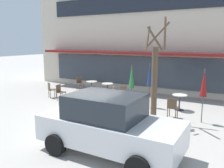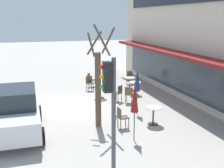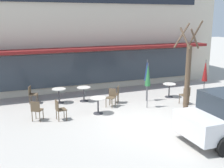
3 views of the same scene
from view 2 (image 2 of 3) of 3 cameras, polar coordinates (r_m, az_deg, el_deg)
The scene contains 17 objects.
ground_plane at distance 14.21m, azimuth -8.17°, elevation -4.76°, with size 80.00×80.00×0.00m, color #ADA8A0.
cafe_table_near_wall at distance 11.89m, azimuth 8.39°, elevation -5.80°, with size 0.70×0.70×0.76m.
cafe_table_streetside at distance 16.28m, azimuth 4.66°, elevation -0.44°, with size 0.70×0.70×0.76m.
cafe_table_by_tree at distance 17.48m, azimuth 3.62°, elevation 0.55°, with size 0.70×0.70×0.76m.
cafe_table_mid_patio at distance 15.58m, azimuth -2.49°, elevation -1.04°, with size 0.70×0.70×0.76m.
patio_umbrella_green_folded at distance 12.83m, azimuth 5.15°, elevation 0.89°, with size 0.28×0.28×2.20m.
patio_umbrella_cream_folded at distance 12.97m, azimuth 0.09°, elevation 1.08°, with size 0.28×0.28×2.20m.
patio_umbrella_corner_open at distance 9.97m, azimuth 4.65°, elevation -2.76°, with size 0.28×0.28×2.20m.
cafe_chair_0 at distance 11.34m, azimuth 1.95°, elevation -6.56°, with size 0.41×0.41×0.89m.
cafe_chair_1 at distance 14.90m, azimuth 1.30°, elevation -1.66°, with size 0.56×0.56×0.89m.
cafe_chair_2 at distance 17.23m, azimuth -4.59°, elevation 0.38°, with size 0.44×0.44×0.89m.
cafe_chair_3 at distance 18.15m, azimuth -4.45°, elevation 1.05°, with size 0.55×0.55×0.89m.
cafe_chair_4 at distance 14.65m, azimuth 3.47°, elevation -1.95°, with size 0.55×0.55×0.89m.
cafe_chair_5 at distance 18.82m, azimuth 3.57°, elevation 1.51°, with size 0.51×0.51×0.89m.
parked_sedan at distance 11.44m, azimuth -19.13°, elevation -5.27°, with size 4.22×2.06×1.76m.
street_tree at distance 11.26m, azimuth -2.79°, elevation 0.15°, with size 1.08×1.02×4.16m.
traffic_light_pole at distance 7.40m, azimuth -0.39°, elevation -3.11°, with size 0.26×0.44×3.40m.
Camera 2 is at (13.36, -2.03, 4.40)m, focal length 45.00 mm.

